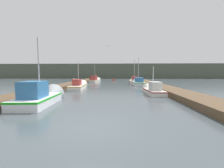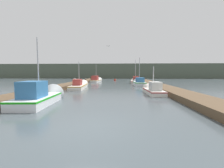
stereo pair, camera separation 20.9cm
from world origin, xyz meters
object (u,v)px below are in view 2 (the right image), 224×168
object	(u,v)px
mooring_piling_2	(75,83)
channel_buoy	(115,80)
fishing_boat_0	(41,96)
seagull_lead	(108,46)
fishing_boat_1	(153,90)
fishing_boat_3	(139,83)
mooring_piling_1	(91,79)
fishing_boat_5	(97,80)
fishing_boat_2	(80,85)
mooring_piling_0	(85,81)
fishing_boat_4	(135,81)

from	to	relation	value
mooring_piling_2	channel_buoy	bearing A→B (deg)	74.06
fishing_boat_0	seagull_lead	bearing A→B (deg)	69.65
fishing_boat_1	fishing_boat_3	distance (m)	9.66
fishing_boat_1	mooring_piling_1	xyz separation A→B (m)	(-9.87, 19.05, 0.28)
fishing_boat_1	fishing_boat_3	xyz separation A→B (m)	(-0.14, 9.66, 0.07)
seagull_lead	channel_buoy	bearing A→B (deg)	95.61
fishing_boat_1	mooring_piling_2	size ratio (longest dim) A/B	3.66
mooring_piling_1	mooring_piling_2	world-z (taller)	mooring_piling_1
fishing_boat_0	fishing_boat_5	size ratio (longest dim) A/B	0.88
fishing_boat_3	channel_buoy	xyz separation A→B (m)	(-4.39, 14.25, -0.26)
seagull_lead	fishing_boat_3	bearing A→B (deg)	34.89
fishing_boat_0	fishing_boat_2	world-z (taller)	fishing_boat_0
fishing_boat_3	channel_buoy	size ratio (longest dim) A/B	4.53
mooring_piling_0	channel_buoy	world-z (taller)	mooring_piling_0
fishing_boat_2	fishing_boat_4	xyz separation A→B (m)	(8.28, 8.71, 0.08)
fishing_boat_4	channel_buoy	xyz separation A→B (m)	(-4.21, 10.11, -0.26)
mooring_piling_0	fishing_boat_2	bearing A→B (deg)	-81.83
fishing_boat_4	mooring_piling_1	xyz separation A→B (m)	(-9.53, 5.26, 0.22)
fishing_boat_2	mooring_piling_0	size ratio (longest dim) A/B	6.75
channel_buoy	seagull_lead	distance (m)	17.75
fishing_boat_4	channel_buoy	bearing A→B (deg)	113.25
fishing_boat_2	mooring_piling_2	bearing A→B (deg)	132.93
mooring_piling_0	fishing_boat_4	bearing A→B (deg)	3.69
fishing_boat_3	mooring_piling_0	world-z (taller)	fishing_boat_3
fishing_boat_5	mooring_piling_0	bearing A→B (deg)	-96.79
mooring_piling_1	mooring_piling_2	bearing A→B (deg)	-89.03
fishing_boat_0	seagull_lead	world-z (taller)	seagull_lead
mooring_piling_1	seagull_lead	size ratio (longest dim) A/B	2.29
fishing_boat_0	channel_buoy	xyz separation A→B (m)	(4.00, 28.91, -0.29)
mooring_piling_2	channel_buoy	xyz separation A→B (m)	(5.11, 17.89, -0.48)
seagull_lead	fishing_boat_0	bearing A→B (deg)	-99.39
fishing_boat_3	channel_buoy	bearing A→B (deg)	105.94
fishing_boat_2	mooring_piling_0	distance (m)	8.19
seagull_lead	fishing_boat_5	bearing A→B (deg)	114.19
fishing_boat_3	seagull_lead	size ratio (longest dim) A/B	8.86
channel_buoy	seagull_lead	size ratio (longest dim) A/B	1.96
fishing_boat_1	mooring_piling_0	distance (m)	16.41
fishing_boat_0	mooring_piling_2	world-z (taller)	fishing_boat_0
mooring_piling_2	channel_buoy	world-z (taller)	mooring_piling_2
fishing_boat_2	fishing_boat_0	bearing A→B (deg)	-94.39
channel_buoy	fishing_boat_0	bearing A→B (deg)	-97.88
fishing_boat_0	fishing_boat_3	xyz separation A→B (m)	(8.39, 14.66, -0.03)
fishing_boat_3	mooring_piling_1	size ratio (longest dim) A/B	3.87
fishing_boat_4	mooring_piling_2	xyz separation A→B (m)	(-9.31, -7.77, 0.22)
fishing_boat_3	fishing_boat_5	size ratio (longest dim) A/B	0.88
fishing_boat_4	fishing_boat_5	distance (m)	9.56
mooring_piling_0	fishing_boat_0	bearing A→B (deg)	-86.11
fishing_boat_3	fishing_boat_5	bearing A→B (deg)	131.67
fishing_boat_2	mooring_piling_1	world-z (taller)	fishing_boat_2
mooring_piling_0	mooring_piling_1	bearing A→B (deg)	90.88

